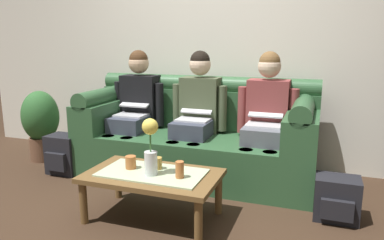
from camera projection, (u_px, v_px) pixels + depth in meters
The scene contains 14 objects.
ground_plane at pixel (144, 227), 2.64m from camera, with size 14.00×14.00×0.00m, color #382619.
back_wall_patterned at pixel (213, 28), 3.90m from camera, with size 6.00×0.12×2.90m, color silver.
couch at pixel (197, 138), 3.63m from camera, with size 2.27×0.88×0.96m.
person_left at pixel (136, 106), 3.79m from camera, with size 0.56×0.67×1.22m.
person_middle at pixel (197, 110), 3.57m from camera, with size 0.56×0.67×1.22m.
person_right at pixel (266, 114), 3.35m from camera, with size 0.56×0.67×1.22m.
coffee_table at pixel (152, 179), 2.71m from camera, with size 0.98×0.58×0.37m.
flower_vase at pixel (150, 145), 2.60m from camera, with size 0.12×0.12×0.41m.
cup_near_left at pixel (131, 162), 2.77m from camera, with size 0.08×0.08×0.10m, color #B26633.
cup_near_right at pixel (158, 163), 2.76m from camera, with size 0.07×0.07×0.09m, color gold.
cup_far_center at pixel (180, 170), 2.58m from camera, with size 0.06×0.06×0.12m, color #B26633.
backpack_right at pixel (337, 199), 2.73m from camera, with size 0.32×0.28×0.33m.
backpack_left at pixel (64, 154), 3.69m from camera, with size 0.32×0.29×0.39m.
potted_plant at pixel (41, 122), 4.06m from camera, with size 0.40×0.40×0.78m.
Camera 1 is at (1.14, -2.16, 1.31)m, focal length 34.35 mm.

